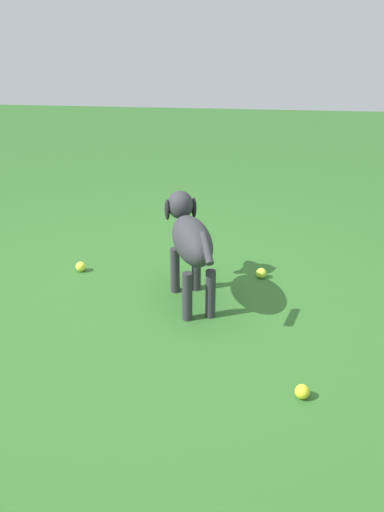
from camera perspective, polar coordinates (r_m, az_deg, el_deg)
name	(u,v)px	position (r m, az deg, el deg)	size (l,w,h in m)	color
ground	(149,305)	(3.25, -4.40, -5.08)	(14.00, 14.00, 0.00)	#2D6026
dog	(190,239)	(3.14, -0.21, 1.80)	(0.39, 0.83, 0.59)	#2D2D33
tennis_ball_0	(261,273)	(3.58, 7.13, -1.75)	(0.07, 0.07, 0.07)	#C0E238
tennis_ball_1	(81,267)	(3.71, -11.34, -1.08)	(0.07, 0.07, 0.07)	#D6E53A
tennis_ball_2	(302,392)	(2.57, 11.25, -13.49)	(0.07, 0.07, 0.07)	yellow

